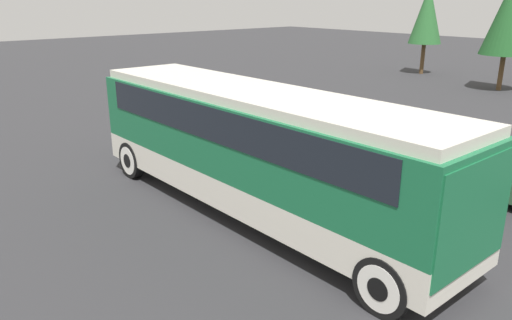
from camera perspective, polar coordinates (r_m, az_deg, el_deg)
ground_plane at (r=12.98m, az=0.00°, el=-6.07°), size 120.00×120.00×0.00m
tour_bus at (r=12.24m, az=0.30°, el=2.11°), size 11.24×2.61×3.21m
parked_car_mid at (r=18.56m, az=4.97°, el=3.61°), size 4.62×1.97×1.35m
tree_left at (r=38.30m, az=18.97°, el=15.48°), size 2.27×2.27×6.21m
tree_right at (r=33.03m, az=27.00°, el=14.50°), size 2.84×2.84×6.52m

